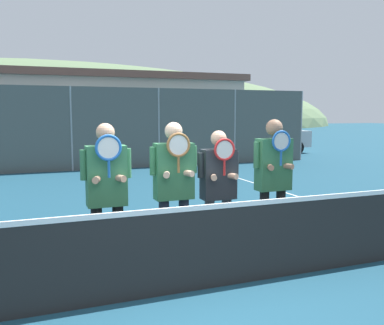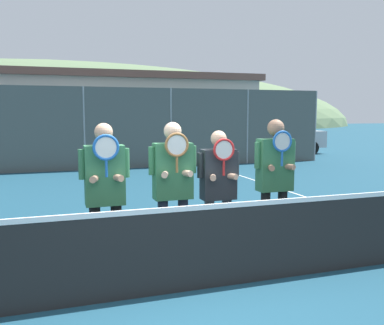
{
  "view_description": "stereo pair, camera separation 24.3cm",
  "coord_description": "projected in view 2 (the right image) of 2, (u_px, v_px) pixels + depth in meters",
  "views": [
    {
      "loc": [
        -1.39,
        -4.2,
        1.95
      ],
      "look_at": [
        0.6,
        0.95,
        1.31
      ],
      "focal_mm": 40.0,
      "sensor_mm": 36.0,
      "label": 1
    },
    {
      "loc": [
        -1.16,
        -4.29,
        1.95
      ],
      "look_at": [
        0.6,
        0.95,
        1.31
      ],
      "focal_mm": 40.0,
      "sensor_mm": 36.0,
      "label": 2
    }
  ],
  "objects": [
    {
      "name": "ground_plane",
      "position": [
        168.0,
        294.0,
        4.63
      ],
      "size": [
        120.0,
        120.0,
        0.0
      ],
      "primitive_type": "plane",
      "color": "navy"
    },
    {
      "name": "hill_distant",
      "position": [
        57.0,
        127.0,
        60.59
      ],
      "size": [
        91.05,
        50.58,
        17.7
      ],
      "color": "#5B7551",
      "rests_on": "ground_plane"
    },
    {
      "name": "clubhouse_building",
      "position": [
        101.0,
        111.0,
        23.43
      ],
      "size": [
        17.22,
        5.5,
        4.06
      ],
      "color": "beige",
      "rests_on": "ground_plane"
    },
    {
      "name": "fence_back",
      "position": [
        84.0,
        129.0,
        14.44
      ],
      "size": [
        18.33,
        0.06,
        2.83
      ],
      "color": "gray",
      "rests_on": "ground_plane"
    },
    {
      "name": "tennis_net",
      "position": [
        167.0,
        250.0,
        4.57
      ],
      "size": [
        11.99,
        0.09,
        1.06
      ],
      "color": "gray",
      "rests_on": "ground_plane"
    },
    {
      "name": "court_line_right_sideline",
      "position": [
        337.0,
        207.0,
        8.87
      ],
      "size": [
        0.05,
        16.0,
        0.01
      ],
      "primitive_type": "cube",
      "color": "white",
      "rests_on": "ground_plane"
    },
    {
      "name": "player_leftmost",
      "position": [
        105.0,
        188.0,
        4.96
      ],
      "size": [
        0.59,
        0.34,
        1.83
      ],
      "color": "black",
      "rests_on": "ground_plane"
    },
    {
      "name": "player_center_left",
      "position": [
        173.0,
        182.0,
        5.31
      ],
      "size": [
        0.61,
        0.34,
        1.84
      ],
      "color": "#232838",
      "rests_on": "ground_plane"
    },
    {
      "name": "player_center_right",
      "position": [
        218.0,
        185.0,
        5.56
      ],
      "size": [
        0.58,
        0.34,
        1.72
      ],
      "color": "#56565B",
      "rests_on": "ground_plane"
    },
    {
      "name": "player_rightmost",
      "position": [
        275.0,
        175.0,
        5.8
      ],
      "size": [
        0.61,
        0.34,
        1.86
      ],
      "color": "black",
      "rests_on": "ground_plane"
    },
    {
      "name": "car_left_of_center",
      "position": [
        53.0,
        139.0,
        17.41
      ],
      "size": [
        4.69,
        1.93,
        1.77
      ],
      "color": "silver",
      "rests_on": "ground_plane"
    },
    {
      "name": "car_center",
      "position": [
        173.0,
        137.0,
        18.99
      ],
      "size": [
        4.33,
        1.9,
        1.66
      ],
      "color": "#285638",
      "rests_on": "ground_plane"
    },
    {
      "name": "car_right_of_center",
      "position": [
        275.0,
        135.0,
        20.42
      ],
      "size": [
        4.54,
        2.05,
        1.72
      ],
      "color": "#B2B7BC",
      "rests_on": "ground_plane"
    }
  ]
}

